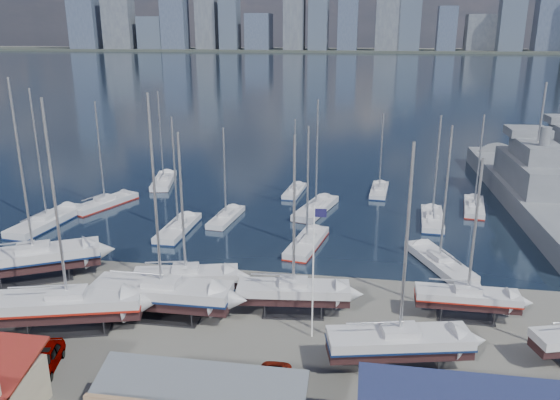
% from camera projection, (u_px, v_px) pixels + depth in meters
% --- Properties ---
extents(ground, '(1400.00, 1400.00, 0.00)m').
position_uv_depth(ground, '(249.00, 322.00, 45.76)').
color(ground, '#605E59').
rests_on(ground, ground).
extents(water, '(1400.00, 600.00, 0.40)m').
position_uv_depth(water, '(354.00, 69.00, 337.85)').
color(water, '#182438').
rests_on(water, ground).
extents(far_shore, '(1400.00, 80.00, 2.20)m').
position_uv_depth(far_shore, '(361.00, 51.00, 582.42)').
color(far_shore, '#2D332D').
rests_on(far_shore, ground).
extents(skyline, '(639.14, 43.80, 107.69)m').
position_uv_depth(skyline, '(355.00, 13.00, 566.33)').
color(skyline, '#475166').
rests_on(skyline, far_shore).
extents(sailboat_cradle_0, '(12.36, 8.84, 19.46)m').
position_uv_depth(sailboat_cradle_0, '(34.00, 258.00, 52.95)').
color(sailboat_cradle_0, '#2D2D33').
rests_on(sailboat_cradle_0, ground).
extents(sailboat_cradle_1, '(12.23, 6.27, 18.81)m').
position_uv_depth(sailboat_cradle_1, '(68.00, 305.00, 44.03)').
color(sailboat_cradle_1, '#2D2D33').
rests_on(sailboat_cradle_1, ground).
extents(sailboat_cradle_2, '(9.69, 4.68, 15.31)m').
position_uv_depth(sailboat_cradle_2, '(186.00, 277.00, 49.32)').
color(sailboat_cradle_2, '#2D2D33').
rests_on(sailboat_cradle_2, ground).
extents(sailboat_cradle_3, '(11.87, 3.35, 18.93)m').
position_uv_depth(sailboat_cradle_3, '(162.00, 293.00, 45.90)').
color(sailboat_cradle_3, '#2D2D33').
rests_on(sailboat_cradle_3, ground).
extents(sailboat_cradle_4, '(9.77, 3.64, 15.61)m').
position_uv_depth(sailboat_cradle_4, '(293.00, 292.00, 46.57)').
color(sailboat_cradle_4, '#2D2D33').
rests_on(sailboat_cradle_4, ground).
extents(sailboat_cradle_5, '(10.72, 5.07, 16.65)m').
position_uv_depth(sailboat_cradle_5, '(399.00, 342.00, 38.97)').
color(sailboat_cradle_5, '#2D2D33').
rests_on(sailboat_cradle_5, ground).
extents(sailboat_cradle_6, '(8.56, 2.43, 13.98)m').
position_uv_depth(sailboat_cradle_6, '(467.00, 298.00, 45.75)').
color(sailboat_cradle_6, '#2D2D33').
rests_on(sailboat_cradle_6, ground).
extents(sailboat_moored_0, '(4.73, 12.17, 17.73)m').
position_uv_depth(sailboat_moored_0, '(47.00, 223.00, 68.21)').
color(sailboat_moored_0, black).
rests_on(sailboat_moored_0, water).
extents(sailboat_moored_1, '(6.39, 10.44, 15.12)m').
position_uv_depth(sailboat_moored_1, '(105.00, 204.00, 75.53)').
color(sailboat_moored_1, black).
rests_on(sailboat_moored_1, water).
extents(sailboat_moored_2, '(4.87, 10.45, 15.22)m').
position_uv_depth(sailboat_moored_2, '(164.00, 182.00, 86.39)').
color(sailboat_moored_2, black).
rests_on(sailboat_moored_2, water).
extents(sailboat_moored_3, '(3.00, 9.87, 14.66)m').
position_uv_depth(sailboat_moored_3, '(178.00, 229.00, 65.99)').
color(sailboat_moored_3, black).
rests_on(sailboat_moored_3, water).
extents(sailboat_moored_4, '(3.22, 8.52, 12.55)m').
position_uv_depth(sailboat_moored_4, '(226.00, 218.00, 69.97)').
color(sailboat_moored_4, black).
rests_on(sailboat_moored_4, water).
extents(sailboat_moored_5, '(2.89, 7.95, 11.64)m').
position_uv_depth(sailboat_moored_5, '(295.00, 192.00, 81.31)').
color(sailboat_moored_5, black).
rests_on(sailboat_moored_5, water).
extents(sailboat_moored_6, '(4.37, 9.94, 14.37)m').
position_uv_depth(sailboat_moored_6, '(307.00, 244.00, 61.52)').
color(sailboat_moored_6, black).
rests_on(sailboat_moored_6, water).
extents(sailboat_moored_7, '(5.58, 10.81, 15.72)m').
position_uv_depth(sailboat_moored_7, '(316.00, 210.00, 73.20)').
color(sailboat_moored_7, black).
rests_on(sailboat_moored_7, water).
extents(sailboat_moored_8, '(3.04, 8.51, 12.47)m').
position_uv_depth(sailboat_moored_8, '(379.00, 191.00, 81.57)').
color(sailboat_moored_8, black).
rests_on(sailboat_moored_8, water).
extents(sailboat_moored_9, '(6.64, 10.47, 15.36)m').
position_uv_depth(sailboat_moored_9, '(439.00, 263.00, 56.44)').
color(sailboat_moored_9, black).
rests_on(sailboat_moored_9, water).
extents(sailboat_moored_10, '(3.37, 9.70, 14.25)m').
position_uv_depth(sailboat_moored_10, '(432.00, 220.00, 69.21)').
color(sailboat_moored_10, black).
rests_on(sailboat_moored_10, water).
extents(sailboat_moored_11, '(3.89, 9.35, 13.56)m').
position_uv_depth(sailboat_moored_11, '(474.00, 208.00, 73.98)').
color(sailboat_moored_11, black).
rests_on(sailboat_moored_11, water).
extents(naval_ship_east, '(9.21, 50.54, 18.53)m').
position_uv_depth(naval_ship_east, '(531.00, 192.00, 76.58)').
color(naval_ship_east, slate).
rests_on(naval_ship_east, water).
extents(car_a, '(2.94, 5.02, 1.60)m').
position_uv_depth(car_a, '(45.00, 359.00, 39.25)').
color(car_a, gray).
rests_on(car_a, ground).
extents(car_b, '(4.46, 2.30, 1.40)m').
position_uv_depth(car_b, '(137.00, 374.00, 37.75)').
color(car_b, gray).
rests_on(car_b, ground).
extents(car_c, '(2.29, 4.79, 1.32)m').
position_uv_depth(car_c, '(272.00, 385.00, 36.65)').
color(car_c, gray).
rests_on(car_c, ground).
extents(flagpole, '(0.98, 0.12, 11.02)m').
position_uv_depth(flagpole, '(314.00, 264.00, 41.70)').
color(flagpole, white).
rests_on(flagpole, ground).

